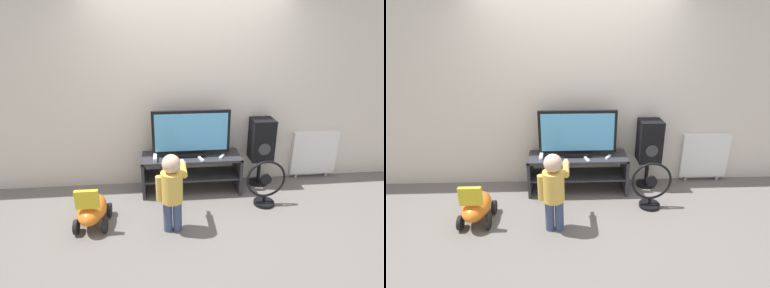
{
  "view_description": "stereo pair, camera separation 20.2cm",
  "coord_description": "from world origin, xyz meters",
  "views": [
    {
      "loc": [
        -0.34,
        -3.35,
        2.04
      ],
      "look_at": [
        0.0,
        0.13,
        0.7
      ],
      "focal_mm": 28.0,
      "sensor_mm": 36.0,
      "label": 1
    },
    {
      "loc": [
        -0.14,
        -3.36,
        2.04
      ],
      "look_at": [
        0.0,
        0.13,
        0.7
      ],
      "focal_mm": 28.0,
      "sensor_mm": 36.0,
      "label": 2
    }
  ],
  "objects": [
    {
      "name": "floor_fan",
      "position": [
        0.86,
        -0.23,
        0.26
      ],
      "size": [
        0.48,
        0.25,
        0.59
      ],
      "color": "black",
      "rests_on": "ground_plane"
    },
    {
      "name": "remote_secondary",
      "position": [
        0.11,
        0.07,
        0.51
      ],
      "size": [
        0.07,
        0.13,
        0.03
      ],
      "color": "white",
      "rests_on": "tv_stand"
    },
    {
      "name": "wall_back",
      "position": [
        0.0,
        0.51,
        1.3
      ],
      "size": [
        10.0,
        0.06,
        2.6
      ],
      "color": "silver",
      "rests_on": "ground_plane"
    },
    {
      "name": "child",
      "position": [
        -0.28,
        -0.62,
        0.52
      ],
      "size": [
        0.34,
        0.5,
        0.89
      ],
      "color": "#3F4C72",
      "rests_on": "ground_plane"
    },
    {
      "name": "speaker_tower",
      "position": [
        0.96,
        0.32,
        0.63
      ],
      "size": [
        0.29,
        0.3,
        0.94
      ],
      "color": "black",
      "rests_on": "ground_plane"
    },
    {
      "name": "tv_stand",
      "position": [
        0.0,
        0.22,
        0.34
      ],
      "size": [
        1.28,
        0.43,
        0.5
      ],
      "color": "#2D2D33",
      "rests_on": "ground_plane"
    },
    {
      "name": "game_console",
      "position": [
        -0.47,
        0.12,
        0.53
      ],
      "size": [
        0.04,
        0.19,
        0.05
      ],
      "color": "white",
      "rests_on": "tv_stand"
    },
    {
      "name": "radiator",
      "position": [
        1.8,
        0.44,
        0.38
      ],
      "size": [
        0.66,
        0.08,
        0.7
      ],
      "color": "white",
      "rests_on": "ground_plane"
    },
    {
      "name": "ride_on_toy",
      "position": [
        -1.16,
        -0.45,
        0.19
      ],
      "size": [
        0.34,
        0.54,
        0.51
      ],
      "color": "orange",
      "rests_on": "ground_plane"
    },
    {
      "name": "remote_primary",
      "position": [
        0.39,
        0.13,
        0.51
      ],
      "size": [
        0.1,
        0.13,
        0.03
      ],
      "color": "white",
      "rests_on": "tv_stand"
    },
    {
      "name": "ground_plane",
      "position": [
        0.0,
        0.0,
        0.0
      ],
      "size": [
        16.0,
        16.0,
        0.0
      ],
      "primitive_type": "plane",
      "color": "slate"
    },
    {
      "name": "television",
      "position": [
        0.0,
        0.24,
        0.8
      ],
      "size": [
        1.0,
        0.2,
        0.6
      ],
      "color": "black",
      "rests_on": "tv_stand"
    }
  ]
}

